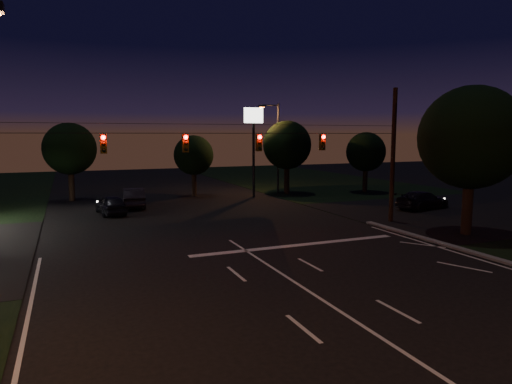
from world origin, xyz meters
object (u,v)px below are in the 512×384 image
utility_pole_right (390,222)px  car_oncoming_b (134,198)px  tree_right_near (469,139)px  car_cross (422,200)px  car_oncoming_a (111,205)px

utility_pole_right → car_oncoming_b: size_ratio=1.89×
tree_right_near → utility_pole_right: bearing=107.5°
car_cross → car_oncoming_a: bearing=60.8°
utility_pole_right → car_cross: bearing=29.7°
utility_pole_right → car_cross: utility_pole_right is taller
car_oncoming_a → car_cross: bearing=156.3°
car_oncoming_a → car_cross: 24.22m
tree_right_near → car_oncoming_b: (-16.87, 18.08, -4.89)m
utility_pole_right → car_oncoming_a: bearing=149.2°
car_oncoming_a → car_cross: size_ratio=0.86×
utility_pole_right → car_cross: 6.69m
utility_pole_right → car_oncoming_a: (-17.39, 10.37, 0.73)m
utility_pole_right → tree_right_near: 7.61m
car_oncoming_a → car_cross: (23.17, -7.07, -0.00)m
tree_right_near → car_cross: bearing=62.4°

